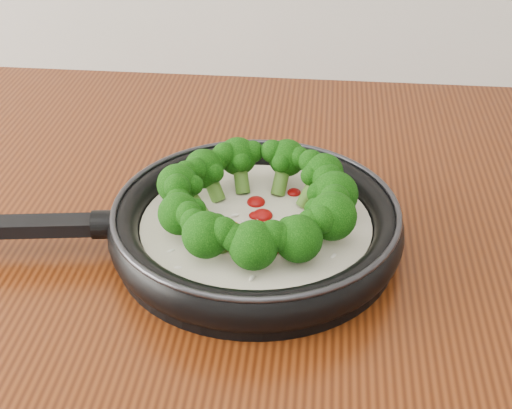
# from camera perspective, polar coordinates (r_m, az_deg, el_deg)

# --- Properties ---
(skillet) EXTENTS (0.47, 0.33, 0.08)m
(skillet) POSITION_cam_1_polar(r_m,az_deg,el_deg) (0.70, -0.08, -1.30)
(skillet) COLOR black
(skillet) RESTS_ON counter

